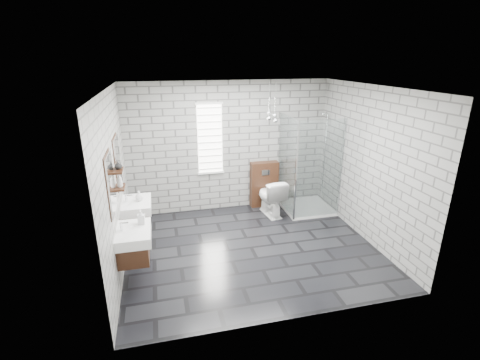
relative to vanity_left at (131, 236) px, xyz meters
name	(u,v)px	position (x,y,z in m)	size (l,w,h in m)	color
floor	(251,248)	(1.91, 0.52, -0.77)	(4.20, 3.60, 0.02)	black
ceiling	(253,87)	(1.91, 0.52, 1.95)	(4.20, 3.60, 0.02)	white
wall_back	(229,147)	(1.91, 2.33, 0.59)	(4.20, 0.02, 2.70)	gray
wall_front	(295,224)	(1.91, -1.29, 0.59)	(4.20, 0.02, 2.70)	gray
wall_left	(114,185)	(-0.20, 0.52, 0.59)	(0.02, 3.60, 2.70)	gray
wall_right	(369,165)	(4.02, 0.52, 0.59)	(0.02, 3.60, 2.70)	gray
vanity_left	(131,236)	(0.00, 0.00, 0.00)	(0.47, 0.70, 1.57)	#3D2112
vanity_right	(134,206)	(0.00, 1.04, 0.00)	(0.47, 0.70, 1.57)	#3D2112
shelf_lower	(120,187)	(-0.12, 0.47, 0.56)	(0.14, 0.30, 0.03)	#3D2112
shelf_upper	(118,171)	(-0.12, 0.47, 0.82)	(0.14, 0.30, 0.03)	#3D2112
window	(210,139)	(1.51, 2.30, 0.79)	(0.56, 0.05, 1.48)	white
cistern_panel	(264,184)	(2.66, 2.22, -0.26)	(0.60, 0.20, 1.00)	#3D2112
flush_plate	(266,173)	(2.66, 2.12, 0.04)	(0.18, 0.01, 0.12)	silver
shower_enclosure	(305,189)	(3.41, 1.70, -0.25)	(1.00, 1.00, 2.03)	white
pendant_cluster	(271,116)	(2.66, 1.88, 1.28)	(0.25, 0.27, 0.79)	silver
toilet	(271,197)	(2.66, 1.75, -0.37)	(0.44, 0.77, 0.78)	white
soap_bottle_a	(141,217)	(0.15, 0.15, 0.20)	(0.10, 0.10, 0.21)	#B2B2B2
soap_bottle_b	(139,196)	(0.10, 1.04, 0.18)	(0.14, 0.14, 0.17)	#B2B2B2
soap_bottle_c	(120,180)	(-0.11, 0.45, 0.68)	(0.08, 0.08, 0.20)	#B2B2B2
vase	(118,165)	(-0.11, 0.50, 0.89)	(0.11, 0.11, 0.11)	#B2B2B2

